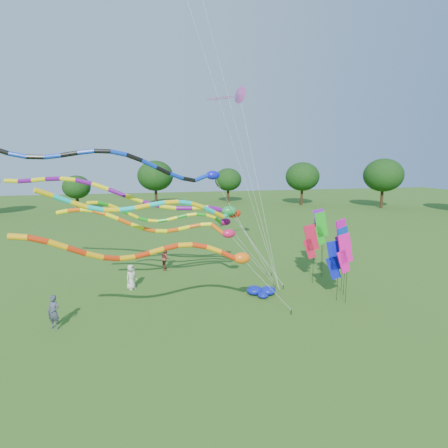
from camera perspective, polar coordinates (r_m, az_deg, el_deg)
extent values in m
plane|color=#2B5717|center=(20.78, 5.99, -14.86)|extent=(160.00, 160.00, 0.00)
cylinder|color=#382314|center=(72.73, 22.95, 3.55)|extent=(0.50, 0.50, 3.13)
ellipsoid|color=#12340E|center=(72.44, 23.17, 6.76)|extent=(6.61, 6.61, 5.61)
cylinder|color=#382314|center=(72.55, 11.77, 4.12)|extent=(0.50, 0.50, 3.14)
ellipsoid|color=#12340E|center=(72.26, 11.88, 7.35)|extent=(6.63, 6.63, 5.64)
cylinder|color=#382314|center=(72.48, 0.70, 4.49)|extent=(0.50, 0.50, 3.58)
ellipsoid|color=#12340E|center=(72.18, 0.71, 8.19)|extent=(7.56, 7.56, 6.42)
cylinder|color=#382314|center=(70.97, -10.35, 3.76)|extent=(0.50, 0.50, 2.45)
ellipsoid|color=#12340E|center=(70.71, -10.43, 6.34)|extent=(5.17, 5.17, 4.40)
cylinder|color=#382314|center=(67.94, -21.36, 2.92)|extent=(0.50, 0.50, 2.35)
ellipsoid|color=#12340E|center=(67.67, -21.52, 5.50)|extent=(4.96, 4.96, 4.22)
cylinder|color=black|center=(22.01, 10.21, -13.08)|extent=(0.05, 0.05, 0.30)
cylinder|color=silver|center=(20.68, 6.64, -9.22)|extent=(0.02, 0.02, 4.51)
ellipsoid|color=#FF650D|center=(19.58, 2.71, -5.19)|extent=(0.92, 0.59, 0.59)
cylinder|color=red|center=(19.36, 0.66, -4.78)|extent=(0.27, 0.27, 0.84)
cylinder|color=#F3A20C|center=(19.21, -1.56, -3.89)|extent=(0.27, 0.27, 0.80)
cylinder|color=red|center=(19.09, -3.77, -3.32)|extent=(0.27, 0.27, 0.75)
cylinder|color=#F3A20C|center=(18.98, -5.95, -3.20)|extent=(0.27, 0.27, 0.73)
cylinder|color=red|center=(18.86, -8.11, -3.50)|extent=(0.27, 0.27, 0.73)
cylinder|color=#F3A20C|center=(18.72, -10.25, -4.06)|extent=(0.27, 0.27, 0.74)
cylinder|color=red|center=(18.55, -12.39, -4.64)|extent=(0.27, 0.27, 0.74)
cylinder|color=#F3A20C|center=(18.33, -14.58, -5.01)|extent=(0.27, 0.27, 0.75)
cylinder|color=red|center=(18.08, -16.83, -5.00)|extent=(0.27, 0.27, 0.77)
cylinder|color=#F3A20C|center=(17.82, -19.16, -4.56)|extent=(0.27, 0.27, 0.81)
cylinder|color=red|center=(17.59, -21.57, -3.78)|extent=(0.27, 0.27, 0.83)
cylinder|color=#F3A20C|center=(17.42, -24.04, -2.89)|extent=(0.27, 0.27, 0.81)
cylinder|color=red|center=(17.36, -26.51, -2.13)|extent=(0.27, 0.27, 0.76)
cylinder|color=#F3A20C|center=(17.43, -28.91, -1.72)|extent=(0.27, 0.27, 0.73)
cylinder|color=black|center=(25.81, 7.79, -9.49)|extent=(0.05, 0.05, 0.30)
cylinder|color=silver|center=(24.88, 4.35, -5.47)|extent=(0.02, 0.02, 4.82)
ellipsoid|color=#CE1649|center=(24.21, 0.72, -1.46)|extent=(0.89, 0.58, 0.58)
cylinder|color=#E2560B|center=(24.33, -1.02, -0.74)|extent=(0.26, 0.26, 1.05)
cylinder|color=#FFED0D|center=(24.49, -2.77, -0.05)|extent=(0.26, 0.26, 0.72)
cylinder|color=#E2560B|center=(24.46, -4.46, -0.26)|extent=(0.26, 0.26, 0.73)
cylinder|color=#FFED0D|center=(24.39, -6.14, -0.62)|extent=(0.26, 0.26, 0.74)
cylinder|color=#E2560B|center=(24.28, -7.84, -0.95)|extent=(0.26, 0.26, 0.74)
cylinder|color=#FFED0D|center=(24.13, -9.57, -1.06)|extent=(0.26, 0.26, 0.75)
cylinder|color=#E2560B|center=(23.96, -11.32, -0.86)|extent=(0.26, 0.26, 0.78)
cylinder|color=#FFED0D|center=(23.80, -13.11, -0.35)|extent=(0.26, 0.26, 0.81)
cylinder|color=#E2560B|center=(23.68, -14.92, 0.37)|extent=(0.26, 0.26, 0.82)
cylinder|color=#FFED0D|center=(23.64, -16.73, 1.13)|extent=(0.26, 0.26, 0.80)
cylinder|color=#E2560B|center=(23.70, -18.50, 1.71)|extent=(0.26, 0.26, 0.75)
cylinder|color=#FFED0D|center=(23.86, -20.21, 2.01)|extent=(0.26, 0.26, 0.73)
cylinder|color=#E2560B|center=(24.13, -21.83, 1.98)|extent=(0.26, 0.26, 0.74)
cylinder|color=#FFED0D|center=(24.48, -23.36, 1.72)|extent=(0.26, 0.26, 0.76)
cylinder|color=black|center=(25.84, 9.03, -9.49)|extent=(0.05, 0.05, 0.30)
cylinder|color=silver|center=(24.98, 5.00, -3.75)|extent=(0.02, 0.02, 6.23)
ellipsoid|color=#1A9036|center=(24.53, 0.81, 2.03)|extent=(1.01, 0.65, 0.65)
cylinder|color=#630B7B|center=(24.80, -1.21, 2.31)|extent=(0.29, 0.29, 1.17)
cylinder|color=yellow|center=(25.06, -3.61, 2.49)|extent=(0.29, 0.29, 1.08)
cylinder|color=#630B7B|center=(25.07, -6.07, 2.40)|extent=(0.29, 0.29, 1.08)
cylinder|color=yellow|center=(25.08, -8.55, 2.55)|extent=(0.29, 0.29, 1.10)
cylinder|color=#630B7B|center=(25.11, -11.04, 3.01)|extent=(0.29, 0.29, 1.12)
cylinder|color=yellow|center=(25.20, -13.52, 3.74)|extent=(0.29, 0.29, 1.15)
cylinder|color=#630B7B|center=(25.37, -15.95, 4.61)|extent=(0.29, 0.29, 1.15)
cylinder|color=yellow|center=(25.64, -18.31, 5.43)|extent=(0.29, 0.29, 1.13)
cylinder|color=#630B7B|center=(26.03, -20.54, 6.03)|extent=(0.29, 0.29, 1.09)
cylinder|color=yellow|center=(26.53, -22.62, 6.31)|extent=(0.29, 0.29, 1.07)
cylinder|color=#630B7B|center=(27.12, -24.55, 6.29)|extent=(0.29, 0.29, 1.08)
cylinder|color=yellow|center=(27.79, -26.32, 6.08)|extent=(0.29, 0.29, 1.09)
cylinder|color=#630B7B|center=(28.50, -27.99, 5.83)|extent=(0.29, 0.29, 1.09)
cylinder|color=yellow|center=(29.23, -29.58, 5.72)|extent=(0.29, 0.29, 1.08)
cylinder|color=black|center=(26.46, 7.58, -8.99)|extent=(0.05, 0.05, 0.30)
cylinder|color=silver|center=(24.42, 3.25, -1.19)|extent=(0.02, 0.02, 8.67)
ellipsoid|color=#0E13C7|center=(23.08, -1.71, 7.45)|extent=(0.85, 0.55, 0.55)
cylinder|color=#0B32B7|center=(22.84, -3.51, 7.03)|extent=(0.25, 0.25, 0.87)
cylinder|color=black|center=(22.51, -5.40, 6.78)|extent=(0.25, 0.25, 0.85)
cylinder|color=#0B32B7|center=(22.09, -7.28, 7.26)|extent=(0.25, 0.25, 0.88)
cylinder|color=black|center=(21.72, -9.26, 8.04)|extent=(0.25, 0.25, 0.90)
cylinder|color=#0B32B7|center=(21.43, -11.35, 8.97)|extent=(0.25, 0.25, 0.90)
cylinder|color=black|center=(21.23, -13.53, 9.81)|extent=(0.25, 0.25, 0.87)
cylinder|color=#0B32B7|center=(21.14, -15.77, 10.36)|extent=(0.25, 0.25, 0.83)
cylinder|color=black|center=(21.14, -18.03, 10.50)|extent=(0.25, 0.25, 0.82)
cylinder|color=#0B32B7|center=(21.23, -20.28, 10.27)|extent=(0.25, 0.25, 0.83)
cylinder|color=black|center=(21.38, -22.48, 9.81)|extent=(0.25, 0.25, 0.84)
cylinder|color=#0B32B7|center=(21.57, -24.65, 9.35)|extent=(0.25, 0.25, 0.84)
cylinder|color=black|center=(21.79, -26.78, 9.10)|extent=(0.25, 0.25, 0.83)
cylinder|color=#0B32B7|center=(21.99, -28.91, 9.17)|extent=(0.25, 0.25, 0.84)
cylinder|color=black|center=(28.47, 7.26, -7.61)|extent=(0.05, 0.05, 0.30)
cylinder|color=silver|center=(26.64, 4.57, -3.15)|extent=(0.02, 0.02, 5.98)
ellipsoid|color=red|center=(25.09, 1.53, 1.63)|extent=(0.94, 0.61, 0.61)
cylinder|color=#0CCDBF|center=(24.48, 0.40, 1.34)|extent=(0.27, 0.27, 0.92)
cylinder|color=yellow|center=(23.78, -0.84, 1.47)|extent=(0.27, 0.27, 0.92)
cylinder|color=#0CCDBF|center=(23.20, -2.41, 2.21)|extent=(0.27, 0.27, 0.91)
cylinder|color=yellow|center=(22.71, -4.14, 2.87)|extent=(0.27, 0.27, 0.87)
cylinder|color=#0CCDBF|center=(22.32, -6.04, 3.26)|extent=(0.27, 0.27, 0.84)
cylinder|color=yellow|center=(22.02, -8.07, 3.31)|extent=(0.27, 0.27, 0.84)
cylinder|color=#0CCDBF|center=(21.81, -10.19, 3.04)|extent=(0.27, 0.27, 0.85)
cylinder|color=yellow|center=(21.65, -12.37, 2.61)|extent=(0.27, 0.27, 0.86)
cylinder|color=#0CCDBF|center=(21.53, -14.57, 2.21)|extent=(0.27, 0.27, 0.85)
cylinder|color=yellow|center=(21.40, -16.79, 2.05)|extent=(0.27, 0.27, 0.84)
cylinder|color=#0CCDBF|center=(21.24, -19.02, 2.24)|extent=(0.27, 0.27, 0.86)
cylinder|color=yellow|center=(21.05, -21.26, 2.77)|extent=(0.27, 0.27, 0.89)
cylinder|color=#0CCDBF|center=(20.81, -23.51, 3.52)|extent=(0.27, 0.27, 0.91)
cylinder|color=yellow|center=(20.54, -25.78, 4.29)|extent=(0.27, 0.27, 0.90)
cylinder|color=black|center=(28.42, 6.43, -7.62)|extent=(0.05, 0.05, 0.30)
cylinder|color=silver|center=(27.10, 3.43, -3.69)|extent=(0.02, 0.02, 5.25)
ellipsoid|color=#8C0C5A|center=(26.03, 0.18, 0.33)|extent=(0.78, 0.50, 0.50)
cylinder|color=#159D16|center=(25.51, -0.96, 0.61)|extent=(0.23, 0.23, 0.93)
cylinder|color=yellow|center=(25.02, -2.08, 1.18)|extent=(0.23, 0.23, 0.66)
cylinder|color=#159D16|center=(24.88, -3.49, 1.46)|extent=(0.23, 0.23, 0.63)
cylinder|color=yellow|center=(24.83, -4.95, 1.44)|extent=(0.23, 0.23, 0.64)
cylinder|color=#159D16|center=(24.85, -6.42, 1.18)|extent=(0.23, 0.23, 0.66)
cylinder|color=yellow|center=(24.90, -7.90, 0.82)|extent=(0.23, 0.23, 0.66)
cylinder|color=#159D16|center=(24.95, -9.37, 0.54)|extent=(0.23, 0.23, 0.64)
cylinder|color=yellow|center=(24.97, -10.82, 0.49)|extent=(0.23, 0.23, 0.63)
cylinder|color=#159D16|center=(24.92, -12.26, 0.74)|extent=(0.23, 0.23, 0.65)
cylinder|color=yellow|center=(24.81, -13.70, 1.26)|extent=(0.23, 0.23, 0.69)
cylinder|color=#159D16|center=(24.64, -15.13, 1.92)|extent=(0.23, 0.23, 0.71)
cylinder|color=yellow|center=(24.42, -16.57, 2.55)|extent=(0.23, 0.23, 0.70)
cylinder|color=#159D16|center=(24.19, -18.01, 2.97)|extent=(0.23, 0.23, 0.67)
cylinder|color=yellow|center=(23.96, -19.46, 3.07)|extent=(0.23, 0.23, 0.65)
cylinder|color=black|center=(25.01, 8.40, -10.15)|extent=(0.04, 0.04, 0.30)
cylinder|color=silver|center=(22.35, 1.04, 13.10)|extent=(0.01, 0.01, 20.37)
cylinder|color=black|center=(25.01, 8.40, -10.15)|extent=(0.04, 0.04, 0.30)
cylinder|color=silver|center=(22.28, 0.64, 18.85)|extent=(0.01, 0.01, 24.75)
cylinder|color=black|center=(25.01, 8.40, -10.15)|extent=(0.04, 0.04, 0.30)
cylinder|color=silver|center=(25.23, 5.32, 5.29)|extent=(0.01, 0.01, 13.49)
cone|color=purple|center=(27.22, 2.36, 19.11)|extent=(1.47, 1.52, 1.32)
cube|color=purple|center=(27.02, 0.85, 18.87)|extent=(0.90, 0.12, 0.04)
cube|color=purple|center=(26.87, -0.35, 18.66)|extent=(0.90, 0.12, 0.04)
cube|color=purple|center=(26.74, -1.56, 18.44)|extent=(0.90, 0.12, 0.04)
cylinder|color=black|center=(27.03, 13.49, -4.80)|extent=(0.02, 0.02, 3.89)
cube|color=red|center=(26.66, 13.16, -2.02)|extent=(1.15, 0.28, 1.93)
cube|color=red|center=(26.81, 12.92, -3.70)|extent=(1.00, 0.25, 1.51)
cylinder|color=black|center=(28.46, 14.85, -3.41)|extent=(0.02, 0.02, 4.57)
cube|color=#18A91C|center=(28.04, 14.60, -0.08)|extent=(1.16, 0.14, 1.93)
cube|color=#18A91C|center=(28.15, 14.38, -1.69)|extent=(1.01, 0.13, 1.51)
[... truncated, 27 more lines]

